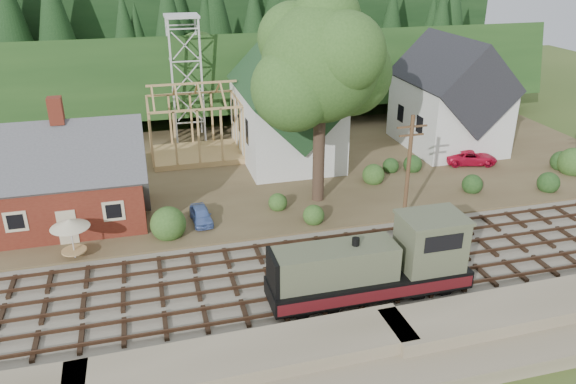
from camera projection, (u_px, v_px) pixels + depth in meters
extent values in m
plane|color=#384C1E|center=(336.00, 272.00, 34.43)|extent=(140.00, 140.00, 0.00)
cube|color=#7F7259|center=(395.00, 364.00, 26.91)|extent=(64.00, 5.00, 1.60)
cube|color=#726B5B|center=(336.00, 271.00, 34.40)|extent=(64.00, 11.00, 0.16)
cube|color=brown|center=(269.00, 167.00, 50.28)|extent=(64.00, 26.00, 0.30)
cube|color=#1E3F19|center=(226.00, 103.00, 71.56)|extent=(70.00, 28.96, 12.74)
cube|color=black|center=(210.00, 77.00, 85.70)|extent=(80.00, 20.00, 12.00)
cube|color=#5D1E15|center=(70.00, 196.00, 39.49)|extent=(10.00, 7.00, 3.80)
cube|color=#4C4C51|center=(66.00, 171.00, 38.72)|extent=(10.80, 7.41, 7.41)
cube|color=#5D1E15|center=(56.00, 111.00, 36.99)|extent=(0.90, 0.90, 1.80)
cube|color=beige|center=(68.00, 227.00, 36.66)|extent=(1.20, 0.06, 2.40)
cube|color=silver|center=(285.00, 123.00, 51.17)|extent=(8.00, 12.00, 6.40)
cube|color=#1A3919|center=(285.00, 89.00, 49.88)|extent=(8.40, 12.96, 8.40)
cube|color=silver|center=(304.00, 81.00, 43.77)|extent=(2.40, 2.40, 4.00)
cone|color=#1A3919|center=(305.00, 37.00, 42.44)|extent=(5.37, 5.37, 2.60)
cube|color=silver|center=(448.00, 114.00, 54.06)|extent=(8.00, 10.00, 6.40)
cube|color=black|center=(452.00, 81.00, 52.77)|extent=(8.40, 10.80, 8.40)
cube|color=tan|center=(197.00, 154.00, 52.24)|extent=(8.00, 6.00, 0.50)
cube|color=tan|center=(192.00, 83.00, 49.56)|extent=(8.00, 0.18, 0.18)
cube|color=silver|center=(173.00, 83.00, 53.66)|extent=(0.18, 0.18, 12.00)
cube|color=silver|center=(202.00, 81.00, 54.32)|extent=(0.18, 0.18, 12.00)
cube|color=silver|center=(170.00, 77.00, 56.13)|extent=(0.18, 0.18, 12.00)
cube|color=silver|center=(199.00, 76.00, 56.79)|extent=(0.18, 0.18, 12.00)
cube|color=silver|center=(181.00, 16.00, 52.80)|extent=(3.20, 3.20, 0.25)
cylinder|color=#38281E|center=(319.00, 151.00, 42.01)|extent=(0.90, 0.90, 8.00)
sphere|color=#30551F|center=(321.00, 63.00, 39.39)|extent=(8.40, 8.40, 8.40)
sphere|color=#30551F|center=(349.00, 73.00, 41.26)|extent=(6.40, 6.40, 6.40)
sphere|color=#30551F|center=(294.00, 89.00, 38.76)|extent=(6.00, 6.00, 6.00)
cylinder|color=#4C331E|center=(408.00, 171.00, 39.07)|extent=(0.28, 0.28, 8.00)
cube|color=#4C331E|center=(412.00, 127.00, 37.77)|extent=(2.20, 0.12, 0.12)
cube|color=#4C331E|center=(411.00, 135.00, 38.02)|extent=(1.80, 0.12, 0.12)
cube|color=black|center=(368.00, 292.00, 31.85)|extent=(11.33, 2.36, 0.33)
cube|color=black|center=(369.00, 282.00, 31.57)|extent=(11.33, 2.74, 1.04)
cube|color=#52573F|center=(335.00, 264.00, 30.47)|extent=(6.80, 2.17, 1.98)
cube|color=#52573F|center=(431.00, 242.00, 31.59)|extent=(3.40, 2.64, 3.02)
cube|color=#52573F|center=(433.00, 217.00, 30.97)|extent=(3.59, 2.83, 0.19)
cube|color=black|center=(444.00, 243.00, 30.14)|extent=(2.27, 0.06, 0.94)
cube|color=#4F1115|center=(379.00, 296.00, 30.34)|extent=(11.33, 0.04, 0.66)
cube|color=#4F1115|center=(360.00, 269.00, 32.79)|extent=(11.33, 0.04, 0.66)
cylinder|color=black|center=(356.00, 244.00, 30.30)|extent=(0.42, 0.42, 0.66)
imported|color=#5A79C1|center=(201.00, 215.00, 39.79)|extent=(1.52, 3.37, 1.12)
imported|color=red|center=(471.00, 157.00, 50.41)|extent=(5.00, 3.18, 1.29)
cylinder|color=silver|center=(72.00, 240.00, 35.01)|extent=(0.11, 0.11, 2.41)
cylinder|color=tan|center=(74.00, 250.00, 35.30)|extent=(1.53, 1.53, 0.09)
cone|color=beige|center=(69.00, 223.00, 34.53)|extent=(2.41, 2.41, 0.55)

